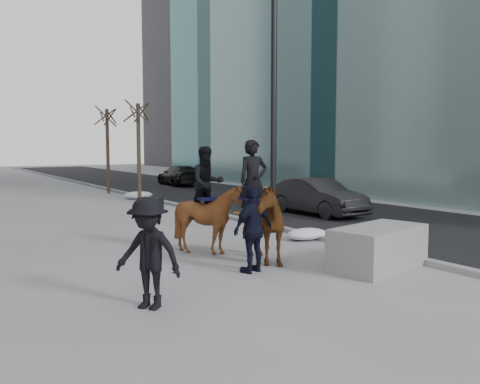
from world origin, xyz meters
TOP-DOWN VIEW (x-y plane):
  - ground at (0.00, 0.00)m, footprint 120.00×120.00m
  - road at (7.00, 10.00)m, footprint 8.00×90.00m
  - curb at (3.00, 10.00)m, footprint 0.25×90.00m
  - planter at (1.83, -1.26)m, footprint 2.38×1.54m
  - car_near at (6.24, 5.74)m, footprint 1.54×4.15m
  - car_far at (8.03, 21.22)m, footprint 2.22×4.59m
  - tree_near at (2.40, 13.67)m, footprint 1.20×1.20m
  - tree_far at (2.40, 18.19)m, footprint 1.20×1.20m
  - mounted_left at (0.07, 0.64)m, footprint 1.24×2.19m
  - mounted_right at (-0.40, 1.91)m, footprint 1.51×1.65m
  - feeder at (-0.53, -0.12)m, footprint 1.10×0.96m
  - camera_crew at (-3.17, -1.15)m, footprint 1.19×1.30m
  - lamppost at (2.60, 3.68)m, footprint 0.25×2.21m
  - snow_piles at (2.70, 9.23)m, footprint 1.42×13.40m

SIDE VIEW (x-z plane):
  - ground at x=0.00m, z-range 0.00..0.00m
  - road at x=7.00m, z-range 0.00..0.01m
  - curb at x=3.00m, z-range 0.00..0.12m
  - snow_piles at x=2.70m, z-range -0.01..0.35m
  - planter at x=1.83m, z-range 0.00..0.88m
  - car_far at x=8.03m, z-range 0.00..1.29m
  - car_near at x=6.24m, z-range 0.00..1.36m
  - feeder at x=-0.53m, z-range 0.00..1.76m
  - camera_crew at x=-3.17m, z-range 0.01..1.76m
  - mounted_left at x=0.07m, z-range -0.34..2.34m
  - mounted_right at x=-0.40m, z-range -0.25..2.28m
  - tree_near at x=2.40m, z-range 0.00..4.96m
  - tree_far at x=2.40m, z-range 0.00..4.98m
  - lamppost at x=2.60m, z-range 0.45..9.54m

